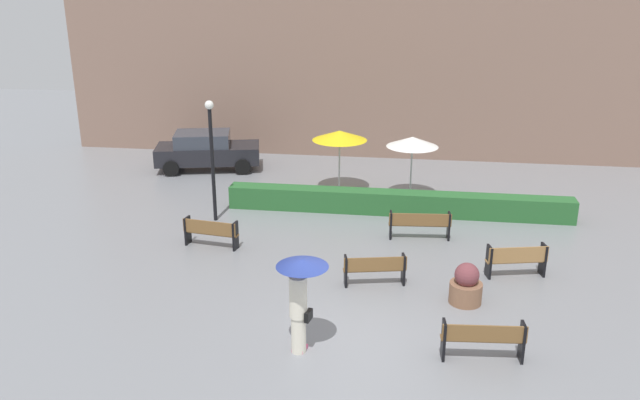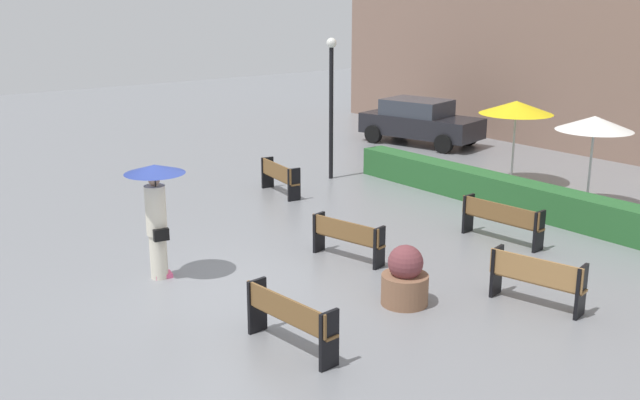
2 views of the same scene
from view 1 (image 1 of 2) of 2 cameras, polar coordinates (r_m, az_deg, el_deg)
The scene contains 14 objects.
ground_plane at distance 14.58m, azimuth 1.81°, elevation -12.48°, with size 60.00×60.00×0.00m, color gray.
bench_back_row at distance 19.90m, azimuth 8.79°, elevation -2.04°, with size 1.90×0.50×0.86m.
bench_far_right at distance 18.04m, azimuth 16.95°, elevation -4.98°, with size 1.64×0.71×0.89m.
bench_far_left at distance 19.38m, azimuth -9.62°, elevation -2.74°, with size 1.69×0.57×0.85m.
bench_near_right at distance 14.14m, azimuth 14.19°, elevation -11.72°, with size 1.76×0.48×0.87m.
bench_mid_center at distance 16.88m, azimuth 4.86°, elevation -5.99°, with size 1.65×0.65×0.82m.
pedestrian_with_umbrella at distance 13.55m, azimuth -1.76°, elevation -7.96°, with size 1.10×1.10×2.18m.
planter_pot at distance 16.38m, azimuth 12.75°, elevation -7.39°, with size 0.80×0.80×1.05m.
lamp_post at distance 20.91m, azimuth -9.53°, elevation 4.49°, with size 0.28×0.28×3.97m.
patio_umbrella_yellow at distance 23.49m, azimuth 1.74°, elevation 5.70°, with size 1.99×1.99×2.35m.
patio_umbrella_white at distance 22.97m, azimuth 8.15°, elevation 5.09°, with size 1.83×1.83×2.31m.
hedge_strip at distance 21.98m, azimuth 6.85°, elevation -0.24°, with size 11.54×0.70×0.77m, color #28602D.
building_facade at distance 28.43m, azimuth 5.65°, elevation 15.29°, with size 28.00×1.20×11.49m, color #846656.
parked_car at distance 27.16m, azimuth -9.95°, elevation 4.35°, with size 4.49×2.70×1.57m.
Camera 1 is at (1.30, -12.33, 7.66)m, focal length 36.31 mm.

